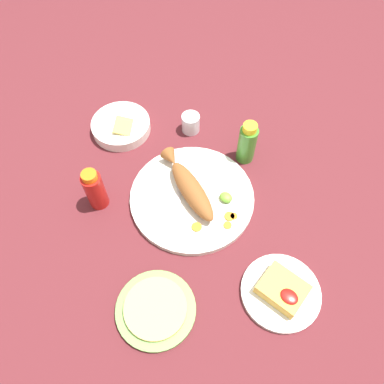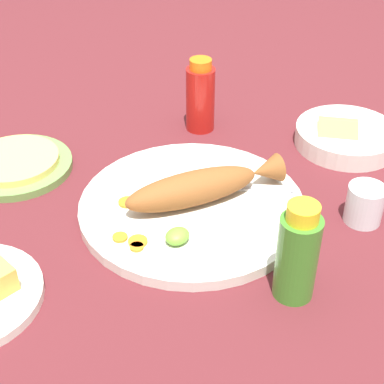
% 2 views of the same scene
% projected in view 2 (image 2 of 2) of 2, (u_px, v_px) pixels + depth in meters
% --- Properties ---
extents(ground_plane, '(4.00, 4.00, 0.00)m').
position_uv_depth(ground_plane, '(192.00, 211.00, 0.94)').
color(ground_plane, '#561E23').
extents(main_plate, '(0.36, 0.36, 0.02)m').
position_uv_depth(main_plate, '(192.00, 207.00, 0.93)').
color(main_plate, silver).
rests_on(main_plate, ground_plane).
extents(fried_fish, '(0.26, 0.15, 0.05)m').
position_uv_depth(fried_fish, '(202.00, 186.00, 0.92)').
color(fried_fish, brown).
rests_on(fried_fish, main_plate).
extents(fork_near, '(0.13, 0.15, 0.00)m').
position_uv_depth(fork_near, '(245.00, 189.00, 0.95)').
color(fork_near, silver).
rests_on(fork_near, main_plate).
extents(fork_far, '(0.18, 0.09, 0.00)m').
position_uv_depth(fork_far, '(251.00, 207.00, 0.92)').
color(fork_far, silver).
rests_on(fork_far, main_plate).
extents(carrot_slice_near, '(0.03, 0.03, 0.00)m').
position_uv_depth(carrot_slice_near, '(127.00, 202.00, 0.93)').
color(carrot_slice_near, orange).
rests_on(carrot_slice_near, main_plate).
extents(carrot_slice_mid, '(0.02, 0.02, 0.00)m').
position_uv_depth(carrot_slice_mid, '(120.00, 237.00, 0.86)').
color(carrot_slice_mid, orange).
rests_on(carrot_slice_mid, main_plate).
extents(carrot_slice_far, '(0.03, 0.03, 0.00)m').
position_uv_depth(carrot_slice_far, '(138.00, 241.00, 0.85)').
color(carrot_slice_far, orange).
rests_on(carrot_slice_far, main_plate).
extents(carrot_slice_extra, '(0.02, 0.02, 0.00)m').
position_uv_depth(carrot_slice_extra, '(137.00, 247.00, 0.84)').
color(carrot_slice_extra, orange).
rests_on(carrot_slice_extra, main_plate).
extents(lime_wedge_main, '(0.04, 0.03, 0.02)m').
position_uv_depth(lime_wedge_main, '(177.00, 236.00, 0.85)').
color(lime_wedge_main, '#6BB233').
rests_on(lime_wedge_main, main_plate).
extents(hot_sauce_bottle_red, '(0.05, 0.05, 0.14)m').
position_uv_depth(hot_sauce_bottle_red, '(200.00, 97.00, 1.12)').
color(hot_sauce_bottle_red, '#B21914').
rests_on(hot_sauce_bottle_red, ground_plane).
extents(hot_sauce_bottle_green, '(0.06, 0.06, 0.15)m').
position_uv_depth(hot_sauce_bottle_green, '(297.00, 254.00, 0.75)').
color(hot_sauce_bottle_green, '#3D8428').
rests_on(hot_sauce_bottle_green, ground_plane).
extents(salt_cup, '(0.06, 0.06, 0.06)m').
position_uv_depth(salt_cup, '(364.00, 206.00, 0.91)').
color(salt_cup, silver).
rests_on(salt_cup, ground_plane).
extents(guacamole_bowl, '(0.19, 0.19, 0.05)m').
position_uv_depth(guacamole_bowl, '(346.00, 136.00, 1.09)').
color(guacamole_bowl, white).
rests_on(guacamole_bowl, ground_plane).
extents(tortilla_plate, '(0.20, 0.20, 0.01)m').
position_uv_depth(tortilla_plate, '(16.00, 166.00, 1.03)').
color(tortilla_plate, '#6B9E4C').
rests_on(tortilla_plate, ground_plane).
extents(tortilla_stack, '(0.15, 0.15, 0.01)m').
position_uv_depth(tortilla_stack, '(14.00, 160.00, 1.02)').
color(tortilla_stack, '#E0C666').
rests_on(tortilla_stack, tortilla_plate).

